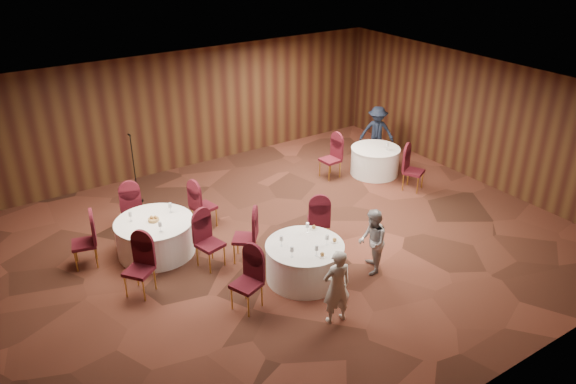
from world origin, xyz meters
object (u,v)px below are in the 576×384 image
table_left (156,237)px  man_c (377,132)px  mic_stand (136,182)px  woman_b (372,242)px  woman_a (337,287)px  table_main (305,261)px  table_right (375,161)px

table_left → man_c: size_ratio=1.07×
mic_stand → table_left: bearing=-101.2°
table_left → woman_b: 4.42m
mic_stand → woman_a: size_ratio=1.24×
man_c → table_main: bearing=-102.4°
table_right → woman_a: bearing=-137.4°
table_main → woman_a: bearing=-101.8°
woman_b → man_c: bearing=171.8°
table_right → woman_b: size_ratio=0.98×
table_main → woman_a: size_ratio=1.07×
woman_a → man_c: man_c is taller
woman_a → man_c: size_ratio=0.94×
mic_stand → table_main: bearing=-72.4°
table_right → man_c: size_ratio=0.88×
woman_b → mic_stand: bearing=-118.7°
table_main → woman_a: woman_a is taller
table_left → mic_stand: bearing=78.8°
table_main → woman_a: (-0.28, -1.33, 0.33)m
mic_stand → woman_a: (1.27, -6.22, 0.18)m
table_right → woman_a: size_ratio=0.93×
table_left → mic_stand: size_ratio=0.92×
table_right → mic_stand: bearing=161.9°
woman_a → woman_b: bearing=-142.5°
mic_stand → woman_b: size_ratio=1.32×
mic_stand → woman_b: 6.08m
table_main → woman_b: bearing=-23.0°
woman_b → man_c: man_c is taller
table_main → man_c: man_c is taller
table_main → table_right: 5.28m
table_main → mic_stand: (-1.55, 4.89, 0.15)m
table_left → man_c: (7.26, 1.41, 0.37)m
table_left → man_c: 7.40m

